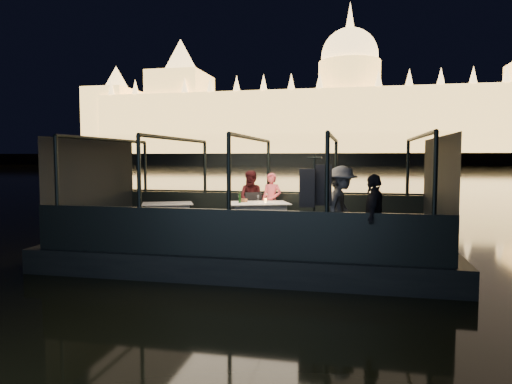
% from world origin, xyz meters
% --- Properties ---
extents(river_water, '(500.00, 500.00, 0.00)m').
position_xyz_m(river_water, '(0.00, 80.00, 0.00)').
color(river_water, black).
rests_on(river_water, ground).
extents(boat_hull, '(8.60, 4.40, 1.00)m').
position_xyz_m(boat_hull, '(0.00, 0.00, 0.00)').
color(boat_hull, black).
rests_on(boat_hull, river_water).
extents(boat_deck, '(8.00, 4.00, 0.04)m').
position_xyz_m(boat_deck, '(0.00, 0.00, 0.48)').
color(boat_deck, black).
rests_on(boat_deck, boat_hull).
extents(gunwale_port, '(8.00, 0.08, 0.90)m').
position_xyz_m(gunwale_port, '(0.00, 2.00, 0.95)').
color(gunwale_port, black).
rests_on(gunwale_port, boat_deck).
extents(gunwale_starboard, '(8.00, 0.08, 0.90)m').
position_xyz_m(gunwale_starboard, '(0.00, -2.00, 0.95)').
color(gunwale_starboard, black).
rests_on(gunwale_starboard, boat_deck).
extents(cabin_glass_port, '(8.00, 0.02, 1.40)m').
position_xyz_m(cabin_glass_port, '(0.00, 2.00, 2.10)').
color(cabin_glass_port, '#99B2B2').
rests_on(cabin_glass_port, gunwale_port).
extents(cabin_glass_starboard, '(8.00, 0.02, 1.40)m').
position_xyz_m(cabin_glass_starboard, '(0.00, -2.00, 2.10)').
color(cabin_glass_starboard, '#99B2B2').
rests_on(cabin_glass_starboard, gunwale_starboard).
extents(cabin_roof_glass, '(8.00, 4.00, 0.02)m').
position_xyz_m(cabin_roof_glass, '(0.00, 0.00, 2.80)').
color(cabin_roof_glass, '#99B2B2').
rests_on(cabin_roof_glass, boat_deck).
extents(end_wall_fore, '(0.02, 4.00, 2.30)m').
position_xyz_m(end_wall_fore, '(-4.00, 0.00, 1.65)').
color(end_wall_fore, black).
rests_on(end_wall_fore, boat_deck).
extents(end_wall_aft, '(0.02, 4.00, 2.30)m').
position_xyz_m(end_wall_aft, '(4.00, 0.00, 1.65)').
color(end_wall_aft, black).
rests_on(end_wall_aft, boat_deck).
extents(canopy_ribs, '(8.00, 4.00, 2.30)m').
position_xyz_m(canopy_ribs, '(0.00, 0.00, 1.65)').
color(canopy_ribs, black).
rests_on(canopy_ribs, boat_deck).
extents(embankment, '(400.00, 140.00, 6.00)m').
position_xyz_m(embankment, '(0.00, 210.00, 1.00)').
color(embankment, '#423D33').
rests_on(embankment, ground).
extents(parliament_building, '(220.00, 32.00, 60.00)m').
position_xyz_m(parliament_building, '(0.00, 175.00, 29.00)').
color(parliament_building, '#F2D18C').
rests_on(parliament_building, embankment).
extents(dining_table_central, '(1.73, 1.50, 0.77)m').
position_xyz_m(dining_table_central, '(-0.02, 0.74, 0.89)').
color(dining_table_central, silver).
rests_on(dining_table_central, boat_deck).
extents(dining_table_aft, '(1.55, 1.37, 0.68)m').
position_xyz_m(dining_table_aft, '(-2.49, 0.96, 0.89)').
color(dining_table_aft, white).
rests_on(dining_table_aft, boat_deck).
extents(chair_port_left, '(0.56, 0.56, 0.94)m').
position_xyz_m(chair_port_left, '(-0.32, 1.35, 0.95)').
color(chair_port_left, black).
rests_on(chair_port_left, boat_deck).
extents(chair_port_right, '(0.51, 0.51, 0.82)m').
position_xyz_m(chair_port_right, '(0.10, 1.32, 0.95)').
color(chair_port_right, black).
rests_on(chair_port_right, boat_deck).
extents(coat_stand, '(0.57, 0.48, 1.91)m').
position_xyz_m(coat_stand, '(1.51, -1.26, 1.40)').
color(coat_stand, black).
rests_on(coat_stand, boat_deck).
extents(person_woman_coral, '(0.59, 0.45, 1.47)m').
position_xyz_m(person_woman_coral, '(0.18, 1.50, 1.25)').
color(person_woman_coral, '#ED5663').
rests_on(person_woman_coral, boat_deck).
extents(person_man_maroon, '(0.76, 0.60, 1.52)m').
position_xyz_m(person_man_maroon, '(-0.36, 1.57, 1.25)').
color(person_man_maroon, '#391013').
rests_on(person_man_maroon, boat_deck).
extents(passenger_stripe, '(0.86, 1.22, 1.70)m').
position_xyz_m(passenger_stripe, '(2.02, -0.86, 1.35)').
color(passenger_stripe, silver).
rests_on(passenger_stripe, boat_deck).
extents(passenger_dark, '(0.54, 0.98, 1.57)m').
position_xyz_m(passenger_dark, '(2.63, -1.70, 1.35)').
color(passenger_dark, black).
rests_on(passenger_dark, boat_deck).
extents(wine_bottle, '(0.07, 0.07, 0.28)m').
position_xyz_m(wine_bottle, '(-0.44, 0.57, 1.42)').
color(wine_bottle, '#133614').
rests_on(wine_bottle, dining_table_central).
extents(bread_basket, '(0.24, 0.24, 0.08)m').
position_xyz_m(bread_basket, '(-0.41, 0.84, 1.31)').
color(bread_basket, brown).
rests_on(bread_basket, dining_table_central).
extents(amber_candle, '(0.07, 0.07, 0.09)m').
position_xyz_m(amber_candle, '(0.14, 0.84, 1.31)').
color(amber_candle, gold).
rests_on(amber_candle, dining_table_central).
extents(plate_near, '(0.25, 0.25, 0.01)m').
position_xyz_m(plate_near, '(0.29, 0.55, 1.27)').
color(plate_near, white).
rests_on(plate_near, dining_table_central).
extents(plate_far, '(0.22, 0.22, 0.01)m').
position_xyz_m(plate_far, '(-0.41, 0.94, 1.27)').
color(plate_far, white).
rests_on(plate_far, dining_table_central).
extents(wine_glass_white, '(0.07, 0.07, 0.17)m').
position_xyz_m(wine_glass_white, '(-0.49, 0.68, 1.36)').
color(wine_glass_white, silver).
rests_on(wine_glass_white, dining_table_central).
extents(wine_glass_red, '(0.08, 0.08, 0.20)m').
position_xyz_m(wine_glass_red, '(0.14, 1.02, 1.36)').
color(wine_glass_red, silver).
rests_on(wine_glass_red, dining_table_central).
extents(wine_glass_empty, '(0.09, 0.09, 0.19)m').
position_xyz_m(wine_glass_empty, '(0.02, 0.56, 1.36)').
color(wine_glass_empty, white).
rests_on(wine_glass_empty, dining_table_central).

